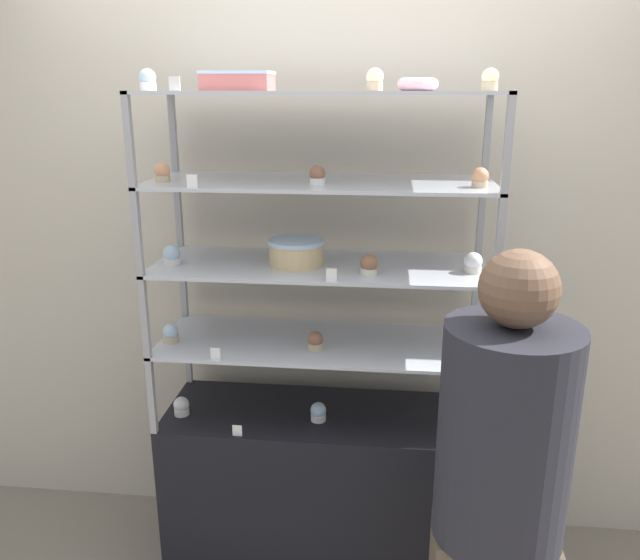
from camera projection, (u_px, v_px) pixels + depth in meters
The scene contains 31 objects.
ground_plane at pixel (320, 560), 2.71m from camera, with size 20.00×20.00×0.00m, color gray.
back_wall at pixel (329, 250), 2.69m from camera, with size 8.00×0.05×2.60m.
display_base at pixel (320, 489), 2.61m from camera, with size 1.24×0.46×0.72m.
display_riser_lower at pixel (320, 346), 2.42m from camera, with size 1.24×0.46×0.31m.
display_riser_middle at pixel (320, 269), 2.33m from camera, with size 1.24×0.46×0.31m.
display_riser_upper at pixel (320, 186), 2.24m from camera, with size 1.24×0.46×0.31m.
display_riser_top at pixel (320, 97), 2.15m from camera, with size 1.24×0.46×0.31m.
layer_cake_centerpiece at pixel (296, 252), 2.30m from camera, with size 0.21×0.21×0.10m.
sheet_cake_frosted at pixel (238, 81), 2.12m from camera, with size 0.24×0.16×0.06m.
cupcake_0 at pixel (181, 406), 2.48m from camera, with size 0.06×0.06×0.08m.
cupcake_1 at pixel (318, 412), 2.43m from camera, with size 0.06×0.06×0.08m.
cupcake_2 at pixel (460, 418), 2.39m from camera, with size 0.06×0.06×0.08m.
price_tag_0 at pixel (237, 431), 2.33m from camera, with size 0.04×0.00×0.04m.
cupcake_3 at pixel (171, 333), 2.40m from camera, with size 0.06×0.06×0.07m.
cupcake_4 at pixel (315, 341), 2.32m from camera, with size 0.06×0.06×0.07m.
cupcake_5 at pixel (473, 349), 2.25m from camera, with size 0.06×0.06×0.07m.
price_tag_1 at pixel (216, 354), 2.24m from camera, with size 0.04×0.00×0.04m.
cupcake_6 at pixel (172, 255), 2.31m from camera, with size 0.06×0.06×0.07m.
cupcake_7 at pixel (369, 265), 2.18m from camera, with size 0.06×0.06×0.07m.
cupcake_8 at pixel (473, 263), 2.21m from camera, with size 0.06×0.06×0.07m.
price_tag_2 at pixel (331, 275), 2.11m from camera, with size 0.04×0.00×0.04m.
cupcake_9 at pixel (162, 173), 2.21m from camera, with size 0.06×0.06×0.07m.
cupcake_10 at pixel (319, 175), 2.14m from camera, with size 0.06×0.06×0.07m.
cupcake_11 at pixel (480, 178), 2.08m from camera, with size 0.06×0.06×0.07m.
price_tag_3 at pixel (192, 181), 2.07m from camera, with size 0.04×0.00×0.04m.
cupcake_12 at pixel (148, 80), 2.08m from camera, with size 0.06×0.06×0.07m.
cupcake_13 at pixel (375, 80), 2.02m from camera, with size 0.06×0.06×0.07m.
cupcake_14 at pixel (490, 80), 2.02m from camera, with size 0.06×0.06×0.07m.
price_tag_4 at pixel (174, 83), 1.98m from camera, with size 0.04×0.00×0.04m.
donut_glazed at pixel (418, 84), 2.12m from camera, with size 0.14×0.14×0.04m.
customer_figure at pixel (498, 499), 1.78m from camera, with size 0.37×0.37×1.58m.
Camera 1 is at (0.24, -2.22, 1.96)m, focal length 35.00 mm.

